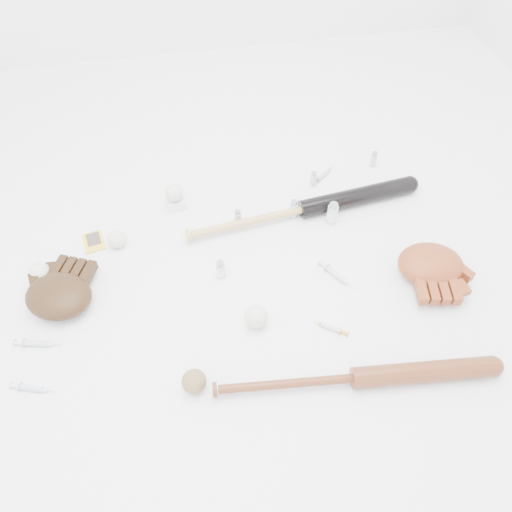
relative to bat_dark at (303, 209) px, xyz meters
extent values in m
plane|color=white|center=(-0.23, -0.23, -0.03)|extent=(3.00, 3.00, 0.00)
cube|color=yellow|center=(-0.77, 0.01, -0.03)|extent=(0.09, 0.11, 0.01)
cube|color=white|center=(-0.46, 0.14, -0.02)|extent=(0.07, 0.07, 0.04)
sphere|color=silver|center=(-0.46, 0.14, 0.04)|extent=(0.07, 0.07, 0.07)
sphere|color=silver|center=(-0.93, -0.13, 0.00)|extent=(0.07, 0.07, 0.07)
sphere|color=silver|center=(-0.68, -0.02, 0.00)|extent=(0.07, 0.07, 0.07)
sphere|color=silver|center=(-0.26, -0.43, 0.00)|extent=(0.07, 0.07, 0.07)
sphere|color=brown|center=(-0.47, -0.60, 0.00)|extent=(0.07, 0.07, 0.07)
cylinder|color=silver|center=(0.08, 0.15, 0.00)|extent=(0.03, 0.03, 0.07)
cylinder|color=silver|center=(0.35, 0.22, 0.00)|extent=(0.03, 0.03, 0.07)
cylinder|color=silver|center=(-0.24, 0.01, 0.00)|extent=(0.03, 0.03, 0.07)
cylinder|color=silver|center=(0.10, -0.05, 0.01)|extent=(0.04, 0.04, 0.09)
cylinder|color=silver|center=(-0.34, -0.22, 0.00)|extent=(0.03, 0.03, 0.08)
cylinder|color=silver|center=(-0.04, 0.01, 0.00)|extent=(0.03, 0.03, 0.08)
camera|label=1|loc=(-0.41, -1.24, 1.31)|focal=35.00mm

